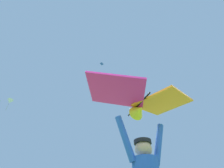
{
  "coord_description": "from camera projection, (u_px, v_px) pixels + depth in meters",
  "views": [
    {
      "loc": [
        -1.09,
        -1.84,
        0.71
      ],
      "look_at": [
        0.26,
        1.05,
        3.41
      ],
      "focal_mm": 26.88,
      "sensor_mm": 36.0,
      "label": 1
    }
  ],
  "objects": [
    {
      "name": "held_stunt_kite",
      "position": [
        140.0,
        100.0,
        2.68
      ],
      "size": [
        1.93,
        1.06,
        0.41
      ],
      "color": "black"
    },
    {
      "name": "distant_kite_white_low_left",
      "position": [
        10.0,
        101.0,
        33.79
      ],
      "size": [
        1.61,
        1.61,
        2.51
      ],
      "color": "white"
    },
    {
      "name": "distant_kite_blue_low_right",
      "position": [
        102.0,
        64.0,
        24.13
      ],
      "size": [
        0.56,
        0.56,
        0.17
      ],
      "color": "blue"
    }
  ]
}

